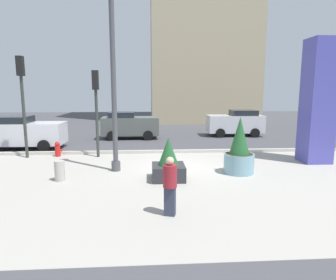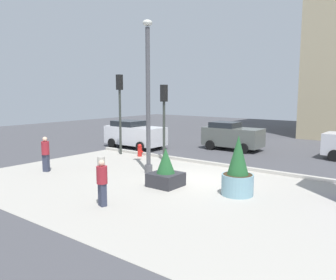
# 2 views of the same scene
# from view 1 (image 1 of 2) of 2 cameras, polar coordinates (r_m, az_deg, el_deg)

# --- Properties ---
(ground_plane) EXTENTS (60.00, 60.00, 0.00)m
(ground_plane) POSITION_cam_1_polar(r_m,az_deg,el_deg) (16.48, 0.27, -1.87)
(ground_plane) COLOR #47474C
(plaza_pavement) EXTENTS (18.00, 10.00, 0.02)m
(plaza_pavement) POSITION_cam_1_polar(r_m,az_deg,el_deg) (10.68, 2.53, -8.18)
(plaza_pavement) COLOR #ADA89E
(plaza_pavement) RESTS_ON ground_plane
(curb_strip) EXTENTS (18.00, 0.24, 0.16)m
(curb_strip) POSITION_cam_1_polar(r_m,az_deg,el_deg) (15.60, 0.49, -2.22)
(curb_strip) COLOR #B7B2A8
(curb_strip) RESTS_ON ground_plane
(lamp_post) EXTENTS (0.44, 0.44, 6.96)m
(lamp_post) POSITION_cam_1_polar(r_m,az_deg,el_deg) (11.96, -10.35, 10.07)
(lamp_post) COLOR #4C4C51
(lamp_post) RESTS_ON ground_plane
(art_pillar_blue) EXTENTS (1.18, 1.18, 5.47)m
(art_pillar_blue) POSITION_cam_1_polar(r_m,az_deg,el_deg) (14.90, 26.76, 6.53)
(art_pillar_blue) COLOR #4C4CAD
(art_pillar_blue) RESTS_ON ground_plane
(potted_plant_near_right) EXTENTS (1.17, 1.17, 2.23)m
(potted_plant_near_right) POSITION_cam_1_polar(r_m,az_deg,el_deg) (12.00, 13.47, -2.08)
(potted_plant_near_right) COLOR #7AA8B7
(potted_plant_near_right) RESTS_ON ground_plane
(potted_plant_mid_plaza) EXTENTS (1.18, 1.18, 1.57)m
(potted_plant_mid_plaza) POSITION_cam_1_polar(r_m,az_deg,el_deg) (10.90, 0.08, -4.51)
(potted_plant_mid_plaza) COLOR #2D2D33
(potted_plant_mid_plaza) RESTS_ON ground_plane
(fire_hydrant) EXTENTS (0.36, 0.26, 0.75)m
(fire_hydrant) POSITION_cam_1_polar(r_m,az_deg,el_deg) (15.70, -20.34, -1.66)
(fire_hydrant) COLOR red
(fire_hydrant) RESTS_ON ground_plane
(concrete_bollard) EXTENTS (0.36, 0.36, 0.75)m
(concrete_bollard) POSITION_cam_1_polar(r_m,az_deg,el_deg) (11.46, -20.00, -5.57)
(concrete_bollard) COLOR #B2ADA3
(concrete_bollard) RESTS_ON ground_plane
(traffic_light_corner) EXTENTS (0.28, 0.42, 4.81)m
(traffic_light_corner) POSITION_cam_1_polar(r_m,az_deg,el_deg) (15.75, -26.11, 8.45)
(traffic_light_corner) COLOR #333833
(traffic_light_corner) RESTS_ON ground_plane
(traffic_light_far_side) EXTENTS (0.28, 0.42, 4.17)m
(traffic_light_far_side) POSITION_cam_1_polar(r_m,az_deg,el_deg) (14.75, -13.58, 7.58)
(traffic_light_far_side) COLOR #333833
(traffic_light_far_side) RESTS_ON ground_plane
(car_curb_west) EXTENTS (3.97, 2.01, 1.86)m
(car_curb_west) POSITION_cam_1_polar(r_m,az_deg,el_deg) (22.03, 12.81, 3.23)
(car_curb_west) COLOR silver
(car_curb_west) RESTS_ON ground_plane
(car_passing_lane) EXTENTS (4.22, 2.07, 1.83)m
(car_passing_lane) POSITION_cam_1_polar(r_m,az_deg,el_deg) (18.48, -25.86, 1.34)
(car_passing_lane) COLOR silver
(car_passing_lane) RESTS_ON ground_plane
(car_curb_east) EXTENTS (3.82, 2.00, 1.82)m
(car_curb_east) POSITION_cam_1_polar(r_m,az_deg,el_deg) (20.42, -7.36, 2.87)
(car_curb_east) COLOR #565B56
(car_curb_east) RESTS_ON ground_plane
(pedestrian_crossing) EXTENTS (0.45, 0.45, 1.57)m
(pedestrian_crossing) POSITION_cam_1_polar(r_m,az_deg,el_deg) (7.74, 0.38, -8.34)
(pedestrian_crossing) COLOR #33384C
(pedestrian_crossing) RESTS_ON ground_plane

